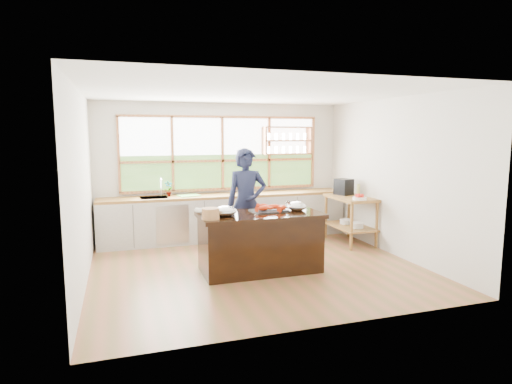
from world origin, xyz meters
name	(u,v)px	position (x,y,z in m)	size (l,w,h in m)	color
ground_plane	(256,267)	(0.00, 0.00, 0.00)	(5.00, 5.00, 0.00)	#935638
room_shell	(248,154)	(0.02, 0.51, 1.75)	(5.02, 4.52, 2.71)	silver
back_counter	(225,216)	(-0.02, 1.94, 0.45)	(4.90, 0.63, 0.90)	beige
right_shelf_unit	(351,212)	(2.19, 0.89, 0.60)	(0.62, 1.10, 0.90)	olive
island	(260,242)	(0.00, -0.20, 0.45)	(1.85, 0.90, 0.90)	black
cook	(247,204)	(0.01, 0.56, 0.93)	(0.68, 0.44, 1.85)	#161B34
potted_plant	(168,189)	(-1.12, 2.00, 1.05)	(0.16, 0.11, 0.30)	slate
cutting_board	(189,196)	(-0.74, 1.94, 0.91)	(0.40, 0.30, 0.01)	#66C84F
espresso_machine	(344,187)	(2.19, 1.18, 1.06)	(0.27, 0.29, 0.31)	black
wine_bottle	(358,191)	(2.24, 0.72, 1.03)	(0.07, 0.07, 0.26)	tan
fruit_bowl	(360,197)	(2.14, 0.50, 0.94)	(0.26, 0.26, 0.11)	white
slate_board	(270,211)	(0.19, -0.09, 0.91)	(0.55, 0.40, 0.02)	black
lobster_pile	(271,207)	(0.22, -0.09, 0.96)	(0.52, 0.44, 0.08)	red
mixing_bowl_left	(225,211)	(-0.56, -0.26, 0.97)	(0.33, 0.33, 0.16)	silver
mixing_bowl_right	(297,206)	(0.62, -0.16, 0.96)	(0.31, 0.31, 0.15)	silver
wine_glass	(288,205)	(0.32, -0.52, 1.06)	(0.08, 0.08, 0.22)	white
wicker_basket	(211,214)	(-0.81, -0.43, 0.98)	(0.25, 0.25, 0.16)	tan
parchment_roll	(204,211)	(-0.83, 0.00, 0.94)	(0.08, 0.08, 0.30)	silver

